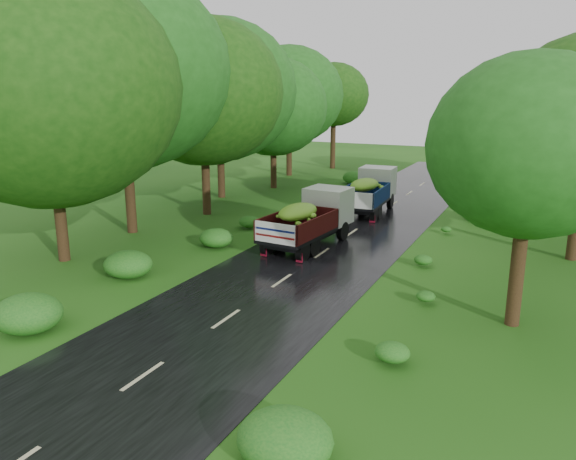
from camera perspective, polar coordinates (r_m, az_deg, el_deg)
The scene contains 8 objects.
ground at distance 15.14m, azimuth -14.53°, elevation -14.22°, with size 120.00×120.00×0.00m, color #1B4F11.
road at distance 18.82m, azimuth -4.70°, elevation -7.91°, with size 6.50×80.00×0.02m, color black.
road_lines at distance 19.62m, azimuth -3.22°, elevation -6.89°, with size 0.12×69.60×0.00m.
truck_near at distance 25.65m, azimuth 2.37°, elevation 1.39°, with size 2.52×5.94×2.43m.
truck_far at distance 32.93m, azimuth 8.33°, elevation 4.14°, with size 2.30×5.86×2.43m.
utility_pole at distance 33.02m, azimuth 22.80°, elevation 8.79°, with size 1.48×0.68×8.85m.
trees_left at distance 34.85m, azimuth -7.30°, elevation 13.72°, with size 6.33×34.80×9.92m.
shrubs at distance 26.46m, azimuth 5.10°, elevation -0.54°, with size 11.90×44.00×0.70m.
Camera 1 is at (8.85, -10.00, 7.12)m, focal length 35.00 mm.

